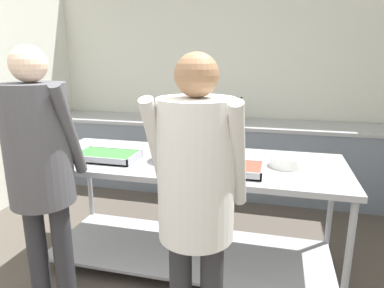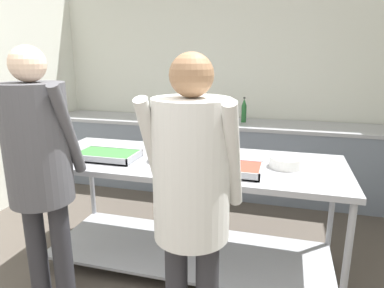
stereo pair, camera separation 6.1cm
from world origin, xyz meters
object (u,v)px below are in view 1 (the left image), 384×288
(sauce_pan, at_px, (171,154))
(serving_tray_vegetables, at_px, (230,169))
(plate_stack, at_px, (287,161))
(water_bottle, at_px, (241,111))
(guest_serving_right, at_px, (39,160))
(serving_tray_roast, at_px, (107,156))
(guest_serving_left, at_px, (196,187))

(sauce_pan, distance_m, serving_tray_vegetables, 0.50)
(serving_tray_vegetables, xyz_separation_m, plate_stack, (0.38, 0.23, 0.01))
(water_bottle, bearing_deg, guest_serving_right, -111.32)
(sauce_pan, height_order, water_bottle, water_bottle)
(plate_stack, bearing_deg, sauce_pan, -175.37)
(serving_tray_vegetables, xyz_separation_m, guest_serving_right, (-1.08, -0.53, 0.14))
(plate_stack, height_order, guest_serving_right, guest_serving_right)
(serving_tray_roast, height_order, serving_tray_vegetables, same)
(serving_tray_roast, relative_size, plate_stack, 1.92)
(serving_tray_roast, height_order, guest_serving_right, guest_serving_right)
(serving_tray_vegetables, relative_size, plate_stack, 1.83)
(plate_stack, relative_size, water_bottle, 0.81)
(serving_tray_vegetables, xyz_separation_m, water_bottle, (-0.14, 1.90, 0.10))
(serving_tray_vegetables, bearing_deg, serving_tray_roast, 176.14)
(serving_tray_vegetables, distance_m, guest_serving_right, 1.21)
(serving_tray_roast, distance_m, guest_serving_right, 0.62)
(serving_tray_roast, distance_m, water_bottle, 2.01)
(sauce_pan, bearing_deg, guest_serving_left, -64.41)
(guest_serving_left, bearing_deg, serving_tray_vegetables, 83.15)
(guest_serving_left, relative_size, water_bottle, 5.61)
(plate_stack, height_order, guest_serving_left, guest_serving_left)
(plate_stack, bearing_deg, guest_serving_left, -117.39)
(guest_serving_left, bearing_deg, water_bottle, 91.29)
(guest_serving_left, distance_m, water_bottle, 2.55)
(serving_tray_roast, xyz_separation_m, guest_serving_left, (0.87, -0.72, 0.11))
(water_bottle, bearing_deg, sauce_pan, -100.87)
(serving_tray_roast, distance_m, serving_tray_vegetables, 0.96)
(serving_tray_vegetables, relative_size, guest_serving_left, 0.26)
(plate_stack, xyz_separation_m, guest_serving_right, (-1.46, -0.76, 0.13))
(serving_tray_vegetables, height_order, plate_stack, plate_stack)
(serving_tray_roast, distance_m, sauce_pan, 0.49)
(serving_tray_roast, distance_m, guest_serving_left, 1.14)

